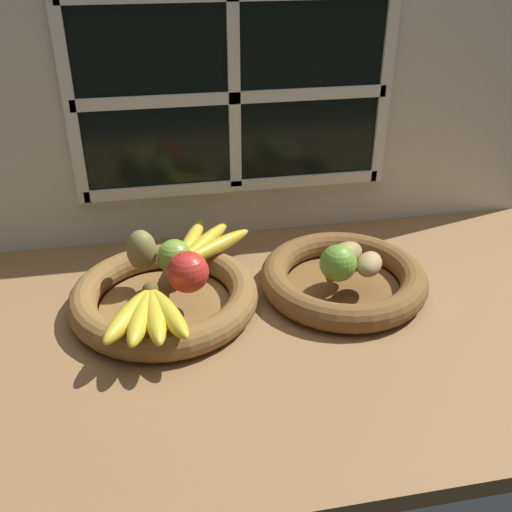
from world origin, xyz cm
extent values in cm
cube|color=olive|center=(0.00, 0.00, -1.50)|extent=(140.00, 90.00, 3.00)
cube|color=silver|center=(0.00, 30.00, 27.50)|extent=(140.00, 3.00, 55.00)
cube|color=black|center=(0.00, 28.10, 31.00)|extent=(64.00, 0.80, 38.00)
cube|color=white|center=(0.00, 27.50, 31.00)|extent=(2.40, 1.20, 38.00)
cube|color=white|center=(0.00, 27.50, 31.00)|extent=(64.00, 1.20, 2.40)
cube|color=white|center=(-32.00, 27.50, 31.00)|extent=(2.40, 1.20, 40.40)
cube|color=white|center=(32.00, 27.50, 31.00)|extent=(2.40, 1.20, 40.40)
cube|color=white|center=(0.00, 27.50, 12.00)|extent=(64.00, 1.20, 2.40)
cylinder|color=brown|center=(-17.55, 1.10, 0.50)|extent=(23.75, 23.75, 1.00)
torus|color=brown|center=(-17.55, 1.10, 2.61)|extent=(34.19, 34.19, 5.22)
cylinder|color=brown|center=(16.39, 1.10, 0.50)|extent=(21.84, 21.84, 1.00)
torus|color=brown|center=(16.39, 1.10, 2.61)|extent=(31.86, 31.86, 5.22)
sphere|color=red|center=(-13.12, -1.64, 8.90)|extent=(7.36, 7.36, 7.36)
sphere|color=#7AA338|center=(-15.02, 5.08, 8.42)|extent=(6.40, 6.40, 6.40)
ellipsoid|color=olive|center=(-20.86, 7.15, 9.20)|extent=(7.64, 7.67, 7.96)
ellipsoid|color=gold|center=(-23.38, -9.88, 6.89)|extent=(10.24, 14.88, 3.34)
ellipsoid|color=gold|center=(-21.41, -10.63, 6.89)|extent=(6.63, 15.52, 3.34)
ellipsoid|color=gold|center=(-19.31, -10.81, 6.89)|extent=(4.17, 15.32, 3.34)
ellipsoid|color=gold|center=(-17.23, -10.40, 6.89)|extent=(8.13, 15.41, 3.34)
sphere|color=brown|center=(-19.72, -3.24, 6.89)|extent=(3.01, 3.01, 3.01)
ellipsoid|color=gold|center=(-7.04, 10.40, 6.66)|extent=(16.95, 13.66, 2.88)
ellipsoid|color=gold|center=(-8.97, 12.33, 6.66)|extent=(13.69, 16.94, 2.88)
ellipsoid|color=gold|center=(-11.36, 13.64, 6.66)|extent=(9.29, 18.82, 2.88)
sphere|color=brown|center=(-14.65, 4.73, 6.66)|extent=(2.59, 2.59, 2.59)
ellipsoid|color=#A38451|center=(16.39, 1.10, 7.60)|extent=(9.24, 8.10, 4.76)
ellipsoid|color=tan|center=(19.85, -2.36, 7.26)|extent=(7.55, 8.13, 4.08)
sphere|color=#6B9E33|center=(13.59, -3.09, 8.58)|extent=(6.72, 6.72, 6.72)
cone|color=red|center=(17.01, -2.22, 6.30)|extent=(11.23, 5.23, 2.17)
camera|label=1|loc=(-17.53, -87.81, 61.15)|focal=40.60mm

